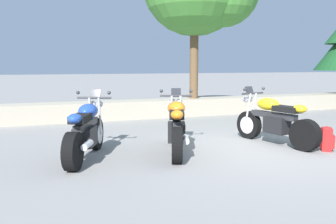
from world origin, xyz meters
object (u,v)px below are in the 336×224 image
at_px(motorcycle_orange_centre, 177,127).
at_px(motorcycle_yellow_far_right, 274,121).
at_px(motorcycle_blue_near_left, 86,132).
at_px(rider_backpack, 327,138).

relative_size(motorcycle_orange_centre, motorcycle_yellow_far_right, 0.98).
bearing_deg(motorcycle_blue_near_left, motorcycle_orange_centre, -4.88).
xyz_separation_m(motorcycle_orange_centre, rider_backpack, (2.81, -0.86, -0.24)).
bearing_deg(motorcycle_orange_centre, rider_backpack, -17.00).
relative_size(motorcycle_yellow_far_right, rider_backpack, 4.33).
height_order(motorcycle_blue_near_left, motorcycle_yellow_far_right, same).
xyz_separation_m(motorcycle_blue_near_left, motorcycle_orange_centre, (1.66, -0.14, 0.00)).
relative_size(motorcycle_blue_near_left, rider_backpack, 4.17).
bearing_deg(motorcycle_yellow_far_right, motorcycle_blue_near_left, 177.58).
height_order(motorcycle_blue_near_left, rider_backpack, motorcycle_blue_near_left).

